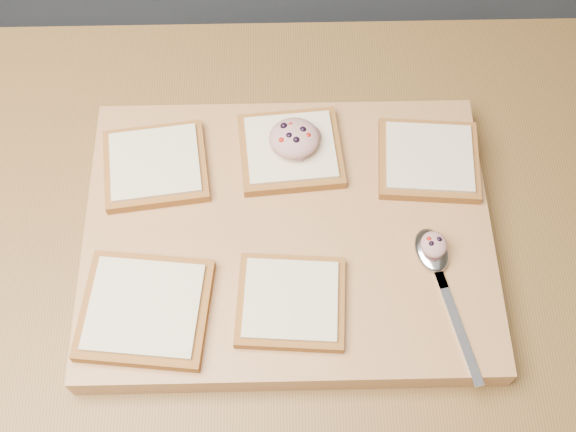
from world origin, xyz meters
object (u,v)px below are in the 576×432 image
(cutting_board, at_px, (288,235))
(tuna_salad_dollop, at_px, (294,138))
(bread_far_center, at_px, (291,150))
(spoon, at_px, (435,261))

(cutting_board, xyz_separation_m, tuna_salad_dollop, (0.01, 0.10, 0.05))
(cutting_board, height_order, tuna_salad_dollop, tuna_salad_dollop)
(cutting_board, height_order, bread_far_center, bread_far_center)
(cutting_board, xyz_separation_m, bread_far_center, (0.01, 0.10, 0.03))
(cutting_board, bearing_deg, tuna_salad_dollop, 84.78)
(tuna_salad_dollop, height_order, spoon, tuna_salad_dollop)
(tuna_salad_dollop, bearing_deg, spoon, -44.43)
(bread_far_center, xyz_separation_m, spoon, (0.15, -0.14, -0.00))
(bread_far_center, bearing_deg, cutting_board, -92.96)
(bread_far_center, height_order, tuna_salad_dollop, tuna_salad_dollop)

